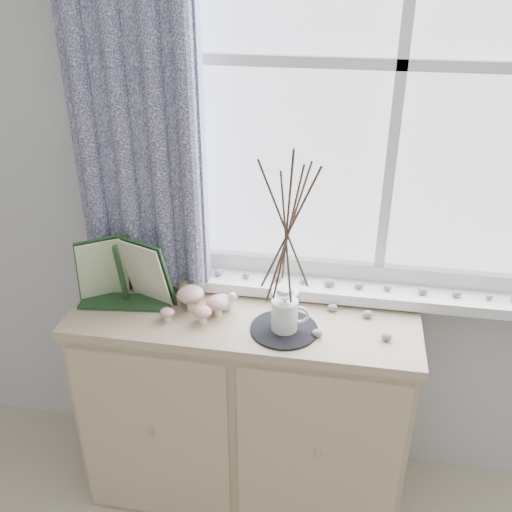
# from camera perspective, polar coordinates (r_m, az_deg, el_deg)

# --- Properties ---
(sideboard) EXTENTS (1.20, 0.45, 0.85)m
(sideboard) POSITION_cam_1_polar(r_m,az_deg,el_deg) (2.24, -1.10, -14.72)
(sideboard) COLOR tan
(sideboard) RESTS_ON ground
(botanical_book) EXTENTS (0.39, 0.17, 0.26)m
(botanical_book) POSITION_cam_1_polar(r_m,az_deg,el_deg) (1.98, -13.50, -1.95)
(botanical_book) COLOR #1B3A1D
(botanical_book) RESTS_ON sideboard
(toadstool_cluster) EXTENTS (0.22, 0.15, 0.09)m
(toadstool_cluster) POSITION_cam_1_polar(r_m,az_deg,el_deg) (1.95, -5.88, -4.57)
(toadstool_cluster) COLOR white
(toadstool_cluster) RESTS_ON sideboard
(wooden_eggs) EXTENTS (0.10, 0.12, 0.08)m
(wooden_eggs) POSITION_cam_1_polar(r_m,az_deg,el_deg) (2.04, -6.68, -3.66)
(wooden_eggs) COLOR tan
(wooden_eggs) RESTS_ON sideboard
(songbird_figurine) EXTENTS (0.14, 0.09, 0.07)m
(songbird_figurine) POSITION_cam_1_polar(r_m,az_deg,el_deg) (1.98, -3.53, -4.57)
(songbird_figurine) COLOR white
(songbird_figurine) RESTS_ON sideboard
(crocheted_doily) EXTENTS (0.22, 0.22, 0.01)m
(crocheted_doily) POSITION_cam_1_polar(r_m,az_deg,el_deg) (1.89, 2.83, -7.33)
(crocheted_doily) COLOR black
(crocheted_doily) RESTS_ON sideboard
(twig_pitcher) EXTENTS (0.25, 0.25, 0.66)m
(twig_pitcher) POSITION_cam_1_polar(r_m,az_deg,el_deg) (1.70, 3.12, 2.96)
(twig_pitcher) COLOR white
(twig_pitcher) RESTS_ON crocheted_doily
(sideboard_pebbles) EXTENTS (0.33, 0.23, 0.02)m
(sideboard_pebbles) POSITION_cam_1_polar(r_m,az_deg,el_deg) (1.95, 8.39, -6.10)
(sideboard_pebbles) COLOR #98989B
(sideboard_pebbles) RESTS_ON sideboard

